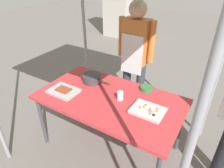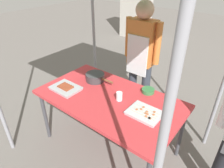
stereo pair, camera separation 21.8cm
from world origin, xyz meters
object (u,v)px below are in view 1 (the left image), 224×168
(stall_table, at_px, (110,101))
(tray_grilled_sausages, at_px, (64,91))
(vendor_woman, at_px, (135,52))
(drink_cup_near_edge, at_px, (120,96))
(condiment_bowl, at_px, (147,88))
(tray_meat_skewers, at_px, (148,111))
(neighbor_stall_left, at_px, (119,2))
(cooking_wok, at_px, (92,78))

(stall_table, xyz_separation_m, tray_grilled_sausages, (-0.50, -0.19, 0.07))
(tray_grilled_sausages, xyz_separation_m, vendor_woman, (0.41, 0.99, 0.22))
(stall_table, height_order, tray_grilled_sausages, tray_grilled_sausages)
(drink_cup_near_edge, bearing_deg, stall_table, -165.13)
(condiment_bowl, xyz_separation_m, drink_cup_near_edge, (-0.17, -0.33, 0.03))
(tray_meat_skewers, bearing_deg, stall_table, 178.32)
(vendor_woman, height_order, neighbor_stall_left, neighbor_stall_left)
(stall_table, relative_size, condiment_bowl, 11.01)
(vendor_woman, bearing_deg, stall_table, 96.63)
(tray_meat_skewers, bearing_deg, condiment_bowl, 115.28)
(cooking_wok, bearing_deg, vendor_woman, 65.44)
(neighbor_stall_left, bearing_deg, condiment_bowl, -55.80)
(tray_meat_skewers, distance_m, condiment_bowl, 0.41)
(stall_table, xyz_separation_m, drink_cup_near_edge, (0.12, 0.03, 0.10))
(stall_table, bearing_deg, tray_grilled_sausages, -159.27)
(vendor_woman, relative_size, neighbor_stall_left, 0.82)
(stall_table, relative_size, vendor_woman, 0.96)
(drink_cup_near_edge, xyz_separation_m, vendor_woman, (-0.21, 0.77, 0.19))
(drink_cup_near_edge, distance_m, vendor_woman, 0.82)
(tray_grilled_sausages, bearing_deg, cooking_wok, 70.89)
(tray_meat_skewers, distance_m, neighbor_stall_left, 4.90)
(stall_table, xyz_separation_m, vendor_woman, (-0.09, 0.80, 0.29))
(tray_meat_skewers, height_order, condiment_bowl, condiment_bowl)
(tray_meat_skewers, xyz_separation_m, neighbor_stall_left, (-2.70, 4.09, 0.25))
(stall_table, bearing_deg, vendor_woman, 96.63)
(neighbor_stall_left, bearing_deg, stall_table, -61.19)
(cooking_wok, bearing_deg, condiment_bowl, 14.61)
(tray_meat_skewers, relative_size, vendor_woman, 0.20)
(condiment_bowl, distance_m, vendor_woman, 0.62)
(tray_meat_skewers, xyz_separation_m, cooking_wok, (-0.83, 0.20, 0.03))
(tray_grilled_sausages, distance_m, cooking_wok, 0.40)
(drink_cup_near_edge, height_order, neighbor_stall_left, neighbor_stall_left)
(tray_meat_skewers, relative_size, cooking_wok, 0.83)
(drink_cup_near_edge, bearing_deg, neighbor_stall_left, 120.23)
(drink_cup_near_edge, bearing_deg, tray_meat_skewers, -7.27)
(condiment_bowl, bearing_deg, neighbor_stall_left, 124.20)
(tray_meat_skewers, bearing_deg, drink_cup_near_edge, 172.73)
(stall_table, height_order, cooking_wok, cooking_wok)
(cooking_wok, distance_m, vendor_woman, 0.70)
(cooking_wok, xyz_separation_m, drink_cup_near_edge, (0.49, -0.15, -0.00))
(neighbor_stall_left, bearing_deg, drink_cup_near_edge, -59.77)
(tray_grilled_sausages, bearing_deg, neighbor_stall_left, 112.16)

